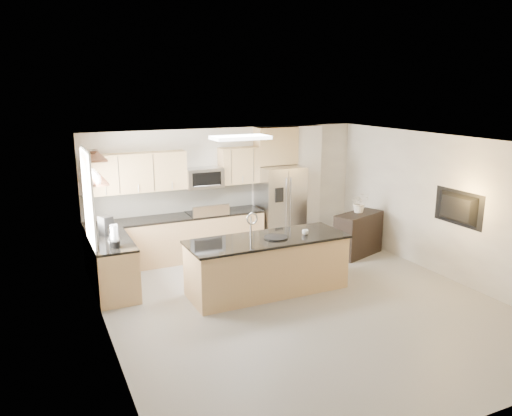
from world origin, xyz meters
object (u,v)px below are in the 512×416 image
platter (276,237)px  island (267,265)px  range (207,234)px  flower_vase (360,198)px  television (455,208)px  credenza (358,234)px  cup (305,232)px  microwave (204,178)px  kettle (113,233)px  blender (114,238)px  refrigerator (280,207)px  bowl (90,151)px  coffee_maker (106,226)px

platter → island: bearing=157.0°
range → flower_vase: flower_vase is taller
platter → flower_vase: size_ratio=0.65×
flower_vase → television: (0.58, -1.96, 0.15)m
range → flower_vase: bearing=-21.6°
credenza → cup: (-1.89, -1.03, 0.55)m
microwave → kettle: bearing=-149.5°
cup → blender: size_ratio=0.30×
refrigerator → island: (-1.34, -2.12, -0.41)m
island → kettle: bearing=154.4°
credenza → kettle: (-4.91, 0.16, 0.59)m
television → microwave: bearing=47.2°
island → blender: 2.56m
blender → cup: bearing=-13.6°
cup → bowl: size_ratio=0.34×
range → refrigerator: size_ratio=0.64×
platter → kettle: (-2.48, 1.15, 0.08)m
coffee_maker → blender: bearing=-88.5°
refrigerator → television: size_ratio=1.65×
range → island: (0.32, -2.17, 0.00)m
blender → flower_vase: 5.02m
refrigerator → bowl: bowl is taller
island → television: 3.44m
cup → platter: bearing=176.0°
microwave → flower_vase: bearing=-23.6°
range → blender: 2.64m
cup → coffee_maker: coffee_maker is taller
refrigerator → coffee_maker: refrigerator is taller
cup → platter: 0.55m
bowl → island: bearing=-29.5°
microwave → credenza: 3.40m
credenza → refrigerator: bearing=116.7°
range → microwave: size_ratio=1.50×
microwave → platter: size_ratio=1.88×
credenza → bowl: size_ratio=3.43×
blender → flower_vase: bearing=4.1°
refrigerator → blender: refrigerator is taller
island → bowl: size_ratio=8.46×
coffee_maker → television: size_ratio=0.32×
refrigerator → cup: size_ratio=16.01×
refrigerator → flower_vase: 1.72m
cup → television: 2.68m
microwave → television: (3.51, -3.24, -0.28)m
microwave → cup: bearing=-67.3°
flower_vase → cup: bearing=-150.3°
range → island: 2.19m
flower_vase → credenza: bearing=-124.9°
refrigerator → kettle: bearing=-164.5°
microwave → blender: 2.70m
range → kettle: size_ratio=4.33×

